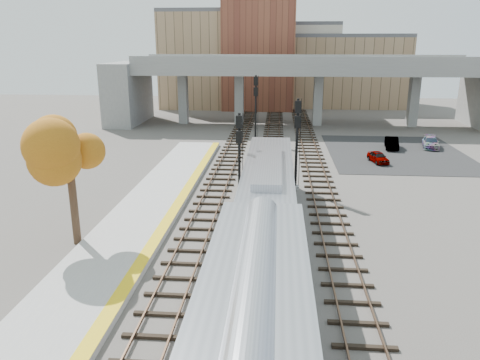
% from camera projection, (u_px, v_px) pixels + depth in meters
% --- Properties ---
extents(ground, '(160.00, 160.00, 0.00)m').
position_uv_depth(ground, '(244.00, 273.00, 23.61)').
color(ground, '#47423D').
rests_on(ground, ground).
extents(platform, '(4.50, 60.00, 0.35)m').
position_uv_depth(platform, '(104.00, 265.00, 24.12)').
color(platform, '#9E9E99').
rests_on(platform, ground).
extents(yellow_strip, '(0.70, 60.00, 0.01)m').
position_uv_depth(yellow_strip, '(140.00, 263.00, 23.92)').
color(yellow_strip, yellow).
rests_on(yellow_strip, platform).
extents(tracks, '(10.70, 95.00, 0.25)m').
position_uv_depth(tracks, '(269.00, 195.00, 35.46)').
color(tracks, black).
rests_on(tracks, ground).
extents(overpass, '(54.00, 12.00, 9.50)m').
position_uv_depth(overpass, '(303.00, 83.00, 64.60)').
color(overpass, slate).
rests_on(overpass, ground).
extents(buildings_far, '(43.00, 21.00, 20.60)m').
position_uv_depth(buildings_far, '(278.00, 61.00, 84.92)').
color(buildings_far, '#977A58').
rests_on(buildings_far, ground).
extents(parking_lot, '(14.00, 18.00, 0.04)m').
position_uv_depth(parking_lot, '(396.00, 153.00, 49.28)').
color(parking_lot, black).
rests_on(parking_lot, ground).
extents(locomotive, '(3.02, 19.05, 4.10)m').
position_uv_depth(locomotive, '(268.00, 195.00, 28.50)').
color(locomotive, '#A8AAB2').
rests_on(locomotive, ground).
extents(signal_mast_near, '(0.60, 0.64, 6.60)m').
position_uv_depth(signal_mast_near, '(239.00, 162.00, 32.48)').
color(signal_mast_near, '#9E9E99').
rests_on(signal_mast_near, ground).
extents(signal_mast_mid, '(0.60, 0.64, 7.15)m').
position_uv_depth(signal_mast_mid, '(297.00, 145.00, 36.00)').
color(signal_mast_mid, '#9E9E99').
rests_on(signal_mast_mid, ground).
extents(signal_mast_far, '(0.60, 0.64, 7.59)m').
position_uv_depth(signal_mast_far, '(256.00, 108.00, 54.37)').
color(signal_mast_far, '#9E9E99').
rests_on(signal_mast_far, ground).
extents(tree, '(3.60, 3.60, 7.59)m').
position_uv_depth(tree, '(68.00, 148.00, 25.54)').
color(tree, '#382619').
rests_on(tree, ground).
extents(car_a, '(1.89, 3.32, 1.07)m').
position_uv_depth(car_a, '(378.00, 157.00, 45.04)').
color(car_a, '#99999E').
rests_on(car_a, parking_lot).
extents(car_b, '(1.85, 3.90, 1.24)m').
position_uv_depth(car_b, '(392.00, 143.00, 50.91)').
color(car_b, '#99999E').
rests_on(car_b, parking_lot).
extents(car_c, '(2.50, 4.33, 1.18)m').
position_uv_depth(car_c, '(431.00, 142.00, 51.34)').
color(car_c, '#99999E').
rests_on(car_c, parking_lot).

